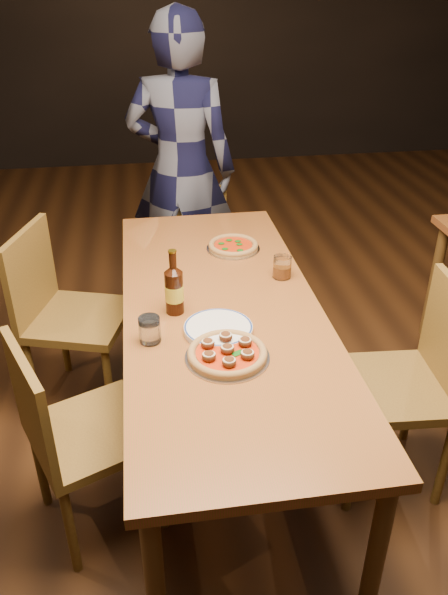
{
  "coord_description": "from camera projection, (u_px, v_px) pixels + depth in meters",
  "views": [
    {
      "loc": [
        -0.3,
        -2.01,
        1.96
      ],
      "look_at": [
        0.0,
        -0.05,
        0.82
      ],
      "focal_mm": 35.0,
      "sensor_mm": 36.0,
      "label": 1
    }
  ],
  "objects": [
    {
      "name": "pizza_meatball",
      "position": [
        227.0,
        353.0,
        2.05
      ],
      "size": [
        0.3,
        0.3,
        0.06
      ],
      "rotation": [
        0.0,
        0.0,
        0.18
      ],
      "color": "#B7B7BF",
      "rests_on": "table_main"
    },
    {
      "name": "chair_end",
      "position": [
        212.0,
        256.0,
        3.55
      ],
      "size": [
        0.49,
        0.49,
        0.82
      ],
      "primitive_type": null,
      "rotation": [
        0.0,
        0.0,
        0.36
      ],
      "color": "brown",
      "rests_on": "ground"
    },
    {
      "name": "beer_bottle",
      "position": [
        174.0,
        291.0,
        2.28
      ],
      "size": [
        0.07,
        0.07,
        0.27
      ],
      "rotation": [
        0.0,
        0.0,
        0.06
      ],
      "color": "black",
      "rests_on": "table_main"
    },
    {
      "name": "room_shell",
      "position": [
        222.0,
        3.0,
        1.81
      ],
      "size": [
        9.0,
        9.0,
        9.0
      ],
      "color": "black",
      "rests_on": "ground"
    },
    {
      "name": "chair_main_e",
      "position": [
        392.0,
        386.0,
        2.35
      ],
      "size": [
        0.48,
        0.48,
        0.96
      ],
      "primitive_type": null,
      "rotation": [
        0.0,
        0.0,
        -1.64
      ],
      "color": "brown",
      "rests_on": "ground"
    },
    {
      "name": "plate_stack",
      "position": [
        218.0,
        329.0,
        2.19
      ],
      "size": [
        0.26,
        0.26,
        0.03
      ],
      "primitive_type": "cylinder",
      "color": "white",
      "rests_on": "table_main"
    },
    {
      "name": "diner",
      "position": [
        181.0,
        170.0,
        3.45
      ],
      "size": [
        0.75,
        0.6,
        1.79
      ],
      "primitive_type": "imported",
      "rotation": [
        0.0,
        0.0,
        2.85
      ],
      "color": "black",
      "rests_on": "ground"
    },
    {
      "name": "table_main",
      "position": [
        222.0,
        321.0,
        2.4
      ],
      "size": [
        0.8,
        2.0,
        0.75
      ],
      "color": "brown",
      "rests_on": "ground"
    },
    {
      "name": "pizza_margherita",
      "position": [
        233.0,
        246.0,
        2.83
      ],
      "size": [
        0.26,
        0.26,
        0.03
      ],
      "rotation": [
        0.0,
        0.0,
        -0.26
      ],
      "color": "#B7B7BF",
      "rests_on": "table_main"
    },
    {
      "name": "chair_main_nw",
      "position": [
        93.0,
        430.0,
        2.16
      ],
      "size": [
        0.56,
        0.56,
        0.91
      ],
      "primitive_type": null,
      "rotation": [
        0.0,
        0.0,
        1.98
      ],
      "color": "brown",
      "rests_on": "ground"
    },
    {
      "name": "water_glass",
      "position": [
        150.0,
        330.0,
        2.12
      ],
      "size": [
        0.08,
        0.08,
        0.1
      ],
      "primitive_type": "cylinder",
      "color": "white",
      "rests_on": "table_main"
    },
    {
      "name": "chair_main_sw",
      "position": [
        78.0,
        317.0,
        2.8
      ],
      "size": [
        0.56,
        0.56,
        0.96
      ],
      "primitive_type": null,
      "rotation": [
        0.0,
        0.0,
        1.27
      ],
      "color": "brown",
      "rests_on": "ground"
    },
    {
      "name": "amber_glass",
      "position": [
        282.0,
        267.0,
        2.56
      ],
      "size": [
        0.08,
        0.08,
        0.1
      ],
      "primitive_type": "cylinder",
      "color": "#9A4C11",
      "rests_on": "table_main"
    },
    {
      "name": "ground",
      "position": [
        222.0,
        442.0,
        2.74
      ],
      "size": [
        9.0,
        9.0,
        0.0
      ],
      "primitive_type": "plane",
      "color": "black"
    }
  ]
}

